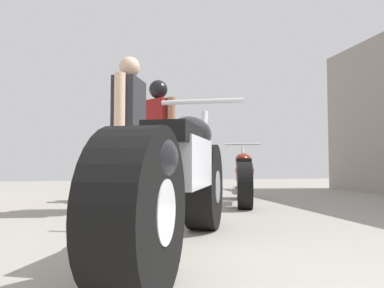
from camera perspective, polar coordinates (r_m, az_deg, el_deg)
The scene contains 5 objects.
ground_plane at distance 3.48m, azimuth 6.99°, elevation -11.61°, with size 15.88×15.88×0.00m, color gray.
motorcycle_maroon_cruiser at distance 2.12m, azimuth -1.83°, elevation -5.59°, with size 1.11×2.09×1.02m.
motorcycle_black_naked at distance 4.76m, azimuth 8.09°, elevation -5.16°, with size 0.78×1.70×0.81m.
mechanic_in_blue at distance 3.97m, azimuth -9.85°, elevation 3.18°, with size 0.39×0.66×1.67m.
mechanic_with_helmet at distance 5.03m, azimuth -5.33°, elevation 2.47°, with size 0.45×0.60×1.67m.
Camera 1 is at (-1.12, 0.01, 0.52)m, focal length 34.02 mm.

